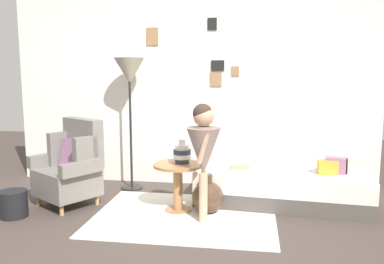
{
  "coord_description": "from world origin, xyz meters",
  "views": [
    {
      "loc": [
        0.8,
        -3.34,
        1.5
      ],
      "look_at": [
        0.15,
        0.95,
        0.85
      ],
      "focal_mm": 37.77,
      "sensor_mm": 36.0,
      "label": 1
    }
  ],
  "objects_px": {
    "side_table": "(178,178)",
    "magazine_basket": "(14,204)",
    "book_on_daybed": "(240,167)",
    "armchair": "(72,166)",
    "floor_lamp": "(129,76)",
    "daybed": "(282,187)",
    "demijohn_near": "(208,197)",
    "person_child": "(203,146)",
    "vase_striped": "(182,153)"
  },
  "relations": [
    {
      "from": "armchair",
      "to": "magazine_basket",
      "type": "distance_m",
      "value": 0.71
    },
    {
      "from": "book_on_daybed",
      "to": "vase_striped",
      "type": "bearing_deg",
      "value": -148.5
    },
    {
      "from": "person_child",
      "to": "book_on_daybed",
      "type": "xyz_separation_m",
      "value": [
        0.35,
        0.68,
        -0.36
      ]
    },
    {
      "from": "vase_striped",
      "to": "floor_lamp",
      "type": "relative_size",
      "value": 0.15
    },
    {
      "from": "person_child",
      "to": "book_on_daybed",
      "type": "relative_size",
      "value": 5.43
    },
    {
      "from": "person_child",
      "to": "demijohn_near",
      "type": "bearing_deg",
      "value": 85.81
    },
    {
      "from": "person_child",
      "to": "demijohn_near",
      "type": "xyz_separation_m",
      "value": [
        0.02,
        0.25,
        -0.59
      ]
    },
    {
      "from": "demijohn_near",
      "to": "floor_lamp",
      "type": "bearing_deg",
      "value": 144.37
    },
    {
      "from": "vase_striped",
      "to": "floor_lamp",
      "type": "bearing_deg",
      "value": 137.97
    },
    {
      "from": "floor_lamp",
      "to": "person_child",
      "type": "xyz_separation_m",
      "value": [
        1.06,
        -1.02,
        -0.67
      ]
    },
    {
      "from": "side_table",
      "to": "person_child",
      "type": "distance_m",
      "value": 0.57
    },
    {
      "from": "side_table",
      "to": "demijohn_near",
      "type": "relative_size",
      "value": 1.23
    },
    {
      "from": "demijohn_near",
      "to": "magazine_basket",
      "type": "xyz_separation_m",
      "value": [
        -1.98,
        -0.42,
        -0.04
      ]
    },
    {
      "from": "daybed",
      "to": "book_on_daybed",
      "type": "height_order",
      "value": "book_on_daybed"
    },
    {
      "from": "daybed",
      "to": "person_child",
      "type": "height_order",
      "value": "person_child"
    },
    {
      "from": "side_table",
      "to": "vase_striped",
      "type": "bearing_deg",
      "value": 52.18
    },
    {
      "from": "daybed",
      "to": "book_on_daybed",
      "type": "distance_m",
      "value": 0.52
    },
    {
      "from": "floor_lamp",
      "to": "person_child",
      "type": "relative_size",
      "value": 1.4
    },
    {
      "from": "person_child",
      "to": "book_on_daybed",
      "type": "height_order",
      "value": "person_child"
    },
    {
      "from": "book_on_daybed",
      "to": "daybed",
      "type": "bearing_deg",
      "value": -1.49
    },
    {
      "from": "daybed",
      "to": "book_on_daybed",
      "type": "relative_size",
      "value": 8.96
    },
    {
      "from": "vase_striped",
      "to": "side_table",
      "type": "bearing_deg",
      "value": -127.82
    },
    {
      "from": "daybed",
      "to": "demijohn_near",
      "type": "height_order",
      "value": "demijohn_near"
    },
    {
      "from": "side_table",
      "to": "magazine_basket",
      "type": "xyz_separation_m",
      "value": [
        -1.66,
        -0.43,
        -0.23
      ]
    },
    {
      "from": "vase_striped",
      "to": "demijohn_near",
      "type": "distance_m",
      "value": 0.54
    },
    {
      "from": "book_on_daybed",
      "to": "magazine_basket",
      "type": "height_order",
      "value": "book_on_daybed"
    },
    {
      "from": "magazine_basket",
      "to": "daybed",
      "type": "bearing_deg",
      "value": 16.84
    },
    {
      "from": "armchair",
      "to": "demijohn_near",
      "type": "relative_size",
      "value": 2.27
    },
    {
      "from": "vase_striped",
      "to": "daybed",
      "type": "bearing_deg",
      "value": 18.46
    },
    {
      "from": "daybed",
      "to": "demijohn_near",
      "type": "bearing_deg",
      "value": -152.18
    },
    {
      "from": "magazine_basket",
      "to": "floor_lamp",
      "type": "bearing_deg",
      "value": 52.69
    },
    {
      "from": "daybed",
      "to": "vase_striped",
      "type": "height_order",
      "value": "vase_striped"
    },
    {
      "from": "vase_striped",
      "to": "armchair",
      "type": "bearing_deg",
      "value": 179.57
    },
    {
      "from": "side_table",
      "to": "book_on_daybed",
      "type": "relative_size",
      "value": 2.39
    },
    {
      "from": "daybed",
      "to": "demijohn_near",
      "type": "distance_m",
      "value": 0.91
    },
    {
      "from": "floor_lamp",
      "to": "magazine_basket",
      "type": "height_order",
      "value": "floor_lamp"
    },
    {
      "from": "floor_lamp",
      "to": "magazine_basket",
      "type": "xyz_separation_m",
      "value": [
        -0.91,
        -1.19,
        -1.3
      ]
    },
    {
      "from": "daybed",
      "to": "floor_lamp",
      "type": "distance_m",
      "value": 2.28
    },
    {
      "from": "vase_striped",
      "to": "person_child",
      "type": "relative_size",
      "value": 0.22
    },
    {
      "from": "side_table",
      "to": "book_on_daybed",
      "type": "xyz_separation_m",
      "value": [
        0.65,
        0.43,
        0.04
      ]
    },
    {
      "from": "armchair",
      "to": "side_table",
      "type": "relative_size",
      "value": 1.84
    },
    {
      "from": "armchair",
      "to": "person_child",
      "type": "relative_size",
      "value": 0.81
    },
    {
      "from": "demijohn_near",
      "to": "person_child",
      "type": "bearing_deg",
      "value": -94.19
    },
    {
      "from": "demijohn_near",
      "to": "side_table",
      "type": "bearing_deg",
      "value": 178.24
    },
    {
      "from": "armchair",
      "to": "demijohn_near",
      "type": "bearing_deg",
      "value": -2.54
    },
    {
      "from": "side_table",
      "to": "daybed",
      "type": "bearing_deg",
      "value": 20.13
    },
    {
      "from": "daybed",
      "to": "armchair",
      "type": "bearing_deg",
      "value": -171.46
    },
    {
      "from": "vase_striped",
      "to": "demijohn_near",
      "type": "xyz_separation_m",
      "value": [
        0.29,
        -0.06,
        -0.45
      ]
    },
    {
      "from": "person_child",
      "to": "demijohn_near",
      "type": "distance_m",
      "value": 0.64
    },
    {
      "from": "person_child",
      "to": "magazine_basket",
      "type": "relative_size",
      "value": 4.27
    }
  ]
}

